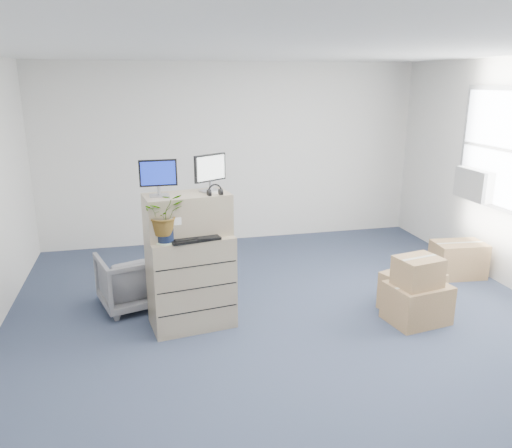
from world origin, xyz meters
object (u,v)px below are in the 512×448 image
at_px(monitor_left, 158,176).
at_px(keyboard, 195,239).
at_px(monitor_right, 210,171).
at_px(water_bottle, 191,222).
at_px(filing_cabinet_lower, 191,281).
at_px(office_chair, 131,278).
at_px(potted_plant, 164,220).

relative_size(monitor_left, keyboard, 0.75).
height_order(monitor_left, monitor_right, monitor_right).
bearing_deg(water_bottle, monitor_left, -170.74).
distance_m(filing_cabinet_lower, keyboard, 0.54).
distance_m(monitor_left, keyboard, 0.72).
bearing_deg(office_chair, water_bottle, 124.09).
distance_m(monitor_left, potted_plant, 0.44).
xyz_separation_m(keyboard, water_bottle, (-0.01, 0.22, 0.12)).
distance_m(filing_cabinet_lower, monitor_left, 1.16).
height_order(monitor_right, keyboard, monitor_right).
relative_size(filing_cabinet_lower, potted_plant, 2.15).
bearing_deg(filing_cabinet_lower, potted_plant, -153.87).
relative_size(water_bottle, potted_plant, 0.56).
bearing_deg(keyboard, water_bottle, 81.44).
bearing_deg(filing_cabinet_lower, keyboard, -84.81).
bearing_deg(office_chair, potted_plant, 99.71).
relative_size(filing_cabinet_lower, water_bottle, 3.81).
xyz_separation_m(monitor_left, water_bottle, (0.31, 0.05, -0.50)).
xyz_separation_m(monitor_right, office_chair, (-0.87, 0.49, -1.29)).
bearing_deg(water_bottle, office_chair, 140.14).
height_order(monitor_left, potted_plant, monitor_left).
relative_size(monitor_left, office_chair, 0.53).
bearing_deg(potted_plant, monitor_left, 98.80).
distance_m(filing_cabinet_lower, monitor_right, 1.17).
bearing_deg(potted_plant, office_chair, 115.76).
relative_size(monitor_left, potted_plant, 0.79).
bearing_deg(water_bottle, filing_cabinet_lower, -113.69).
bearing_deg(monitor_right, filing_cabinet_lower, 173.15).
relative_size(keyboard, office_chair, 0.70).
relative_size(keyboard, potted_plant, 1.06).
bearing_deg(monitor_right, potted_plant, 178.53).
height_order(filing_cabinet_lower, monitor_right, monitor_right).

